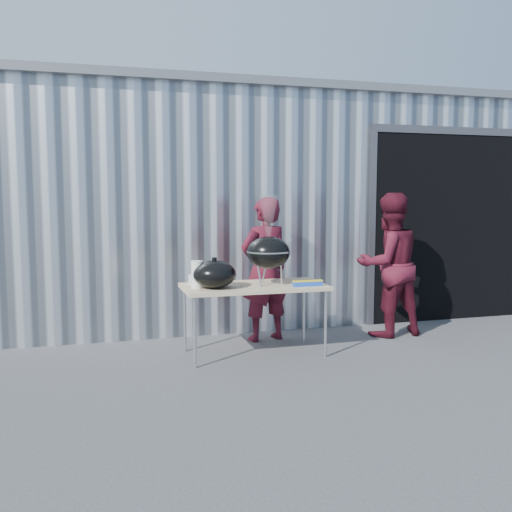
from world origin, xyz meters
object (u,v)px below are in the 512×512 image
object	(u,v)px
kettle_grill	(268,246)
folding_table	(254,289)
person_cook	(265,269)
person_bystander	(389,265)

from	to	relation	value
kettle_grill	folding_table	bearing A→B (deg)	165.82
folding_table	kettle_grill	world-z (taller)	kettle_grill
folding_table	kettle_grill	distance (m)	0.48
folding_table	person_cook	distance (m)	0.63
person_bystander	person_cook	bearing A→B (deg)	-11.81
kettle_grill	person_bystander	bearing A→B (deg)	13.79
kettle_grill	person_cook	distance (m)	0.69
kettle_grill	person_bystander	world-z (taller)	person_bystander
folding_table	person_bystander	world-z (taller)	person_bystander
folding_table	person_bystander	distance (m)	1.84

